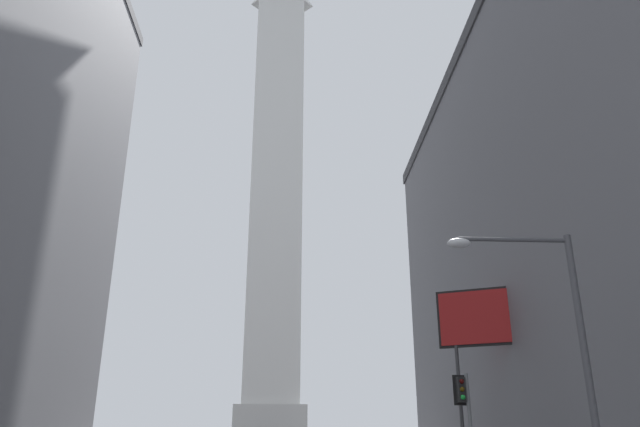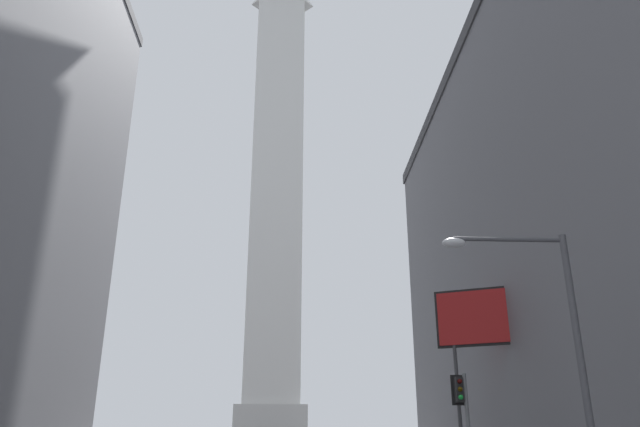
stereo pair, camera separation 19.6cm
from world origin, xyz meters
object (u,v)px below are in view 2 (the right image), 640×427
at_px(street_lamp, 553,330).
at_px(billboard_sign, 486,324).
at_px(traffic_light_mid_right, 464,412).
at_px(obelisk, 277,191).

distance_m(street_lamp, billboard_sign, 14.11).
bearing_deg(traffic_light_mid_right, billboard_sign, 32.52).
bearing_deg(billboard_sign, traffic_light_mid_right, -147.48).
relative_size(obelisk, billboard_sign, 7.32).
height_order(obelisk, billboard_sign, obelisk).
bearing_deg(street_lamp, billboard_sign, 79.24).
distance_m(obelisk, traffic_light_mid_right, 52.10).
bearing_deg(obelisk, billboard_sign, -74.70).
bearing_deg(obelisk, traffic_light_mid_right, -77.26).
relative_size(obelisk, traffic_light_mid_right, 13.65).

